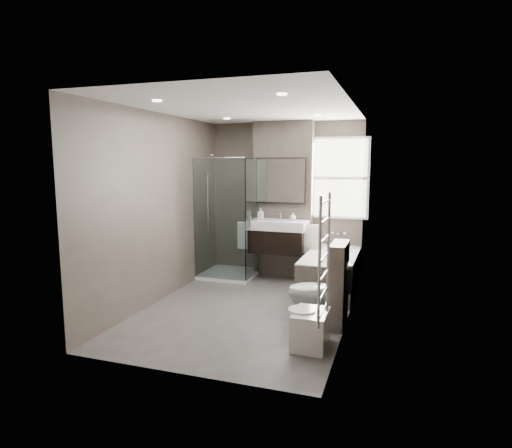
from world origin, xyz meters
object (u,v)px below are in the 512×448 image
at_px(bathtub, 331,271).
at_px(toilet, 318,292).
at_px(vanity, 278,236).
at_px(bidet, 310,328).

relative_size(bathtub, toilet, 2.13).
height_order(vanity, bidet, vanity).
height_order(toilet, bidet, toilet).
xyz_separation_m(vanity, toilet, (0.97, -1.64, -0.37)).
height_order(bathtub, bidet, bathtub).
relative_size(toilet, bidet, 1.50).
bearing_deg(vanity, toilet, -59.46).
bearing_deg(vanity, bathtub, -19.37).
relative_size(vanity, bidet, 1.90).
bearing_deg(toilet, bathtub, 166.49).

